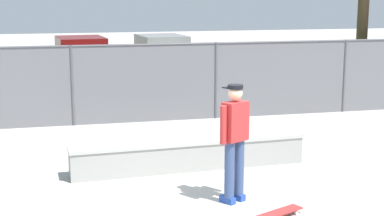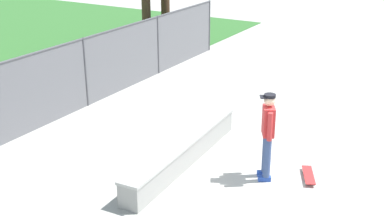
# 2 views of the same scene
# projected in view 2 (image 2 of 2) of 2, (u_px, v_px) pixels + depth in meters

# --- Properties ---
(ground_plane) EXTENTS (80.00, 80.00, 0.00)m
(ground_plane) POSITION_uv_depth(u_px,v_px,m) (250.00, 185.00, 10.27)
(ground_plane) COLOR #ADAAA3
(concrete_ledge) EXTENTS (4.39, 0.71, 0.56)m
(concrete_ledge) POSITION_uv_depth(u_px,v_px,m) (183.00, 152.00, 11.05)
(concrete_ledge) COLOR #999993
(concrete_ledge) RESTS_ON ground
(skateboarder) EXTENTS (0.54, 0.41, 1.84)m
(skateboarder) POSITION_uv_depth(u_px,v_px,m) (268.00, 132.00, 10.15)
(skateboarder) COLOR #2647A5
(skateboarder) RESTS_ON ground
(skateboard) EXTENTS (0.81, 0.51, 0.09)m
(skateboard) POSITION_uv_depth(u_px,v_px,m) (309.00, 175.00, 10.49)
(skateboard) COLOR red
(skateboard) RESTS_ON ground
(chainlink_fence) EXTENTS (18.11, 0.07, 1.97)m
(chainlink_fence) POSITION_uv_depth(u_px,v_px,m) (36.00, 88.00, 12.63)
(chainlink_fence) COLOR #4C4C51
(chainlink_fence) RESTS_ON ground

